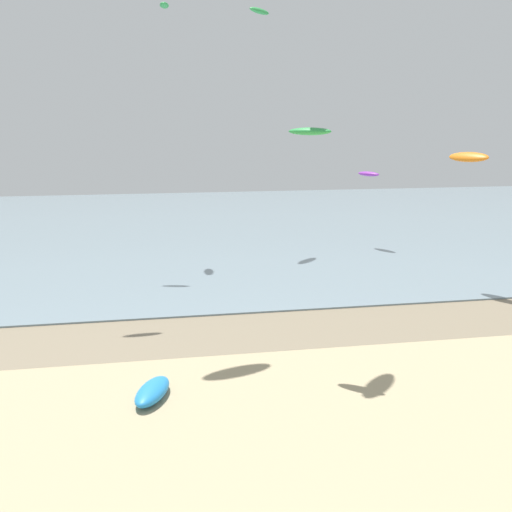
{
  "coord_description": "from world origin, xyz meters",
  "views": [
    {
      "loc": [
        -6.21,
        -8.86,
        10.88
      ],
      "look_at": [
        -1.72,
        12.68,
        6.55
      ],
      "focal_mm": 47.12,
      "sensor_mm": 36.0,
      "label": 1
    }
  ],
  "objects_px": {
    "grounded_kite": "(152,391)",
    "kite_aloft_3": "(369,174)",
    "kite_aloft_11": "(164,5)",
    "kite_aloft_13": "(259,11)",
    "kite_aloft_6": "(310,131)",
    "kite_aloft_8": "(469,157)"
  },
  "relations": [
    {
      "from": "kite_aloft_6",
      "to": "kite_aloft_13",
      "type": "distance_m",
      "value": 31.58
    },
    {
      "from": "kite_aloft_11",
      "to": "kite_aloft_13",
      "type": "xyz_separation_m",
      "value": [
        8.27,
        2.54,
        0.23
      ]
    },
    {
      "from": "grounded_kite",
      "to": "kite_aloft_13",
      "type": "distance_m",
      "value": 40.4
    },
    {
      "from": "kite_aloft_6",
      "to": "kite_aloft_8",
      "type": "relative_size",
      "value": 0.68
    },
    {
      "from": "kite_aloft_8",
      "to": "kite_aloft_11",
      "type": "relative_size",
      "value": 1.4
    },
    {
      "from": "kite_aloft_3",
      "to": "kite_aloft_8",
      "type": "distance_m",
      "value": 16.11
    },
    {
      "from": "kite_aloft_8",
      "to": "kite_aloft_11",
      "type": "bearing_deg",
      "value": 26.76
    },
    {
      "from": "kite_aloft_11",
      "to": "kite_aloft_13",
      "type": "height_order",
      "value": "kite_aloft_13"
    },
    {
      "from": "grounded_kite",
      "to": "kite_aloft_3",
      "type": "distance_m",
      "value": 37.42
    },
    {
      "from": "kite_aloft_11",
      "to": "grounded_kite",
      "type": "bearing_deg",
      "value": 0.69
    },
    {
      "from": "grounded_kite",
      "to": "kite_aloft_13",
      "type": "relative_size",
      "value": 1.04
    },
    {
      "from": "kite_aloft_6",
      "to": "kite_aloft_8",
      "type": "xyz_separation_m",
      "value": [
        14.02,
        11.14,
        -1.79
      ]
    },
    {
      "from": "grounded_kite",
      "to": "kite_aloft_8",
      "type": "bearing_deg",
      "value": 144.64
    },
    {
      "from": "grounded_kite",
      "to": "kite_aloft_11",
      "type": "height_order",
      "value": "kite_aloft_11"
    },
    {
      "from": "kite_aloft_6",
      "to": "kite_aloft_11",
      "type": "bearing_deg",
      "value": 143.57
    },
    {
      "from": "kite_aloft_8",
      "to": "kite_aloft_3",
      "type": "bearing_deg",
      "value": -19.51
    },
    {
      "from": "grounded_kite",
      "to": "kite_aloft_3",
      "type": "relative_size",
      "value": 1.19
    },
    {
      "from": "kite_aloft_8",
      "to": "kite_aloft_13",
      "type": "bearing_deg",
      "value": 6.32
    },
    {
      "from": "kite_aloft_13",
      "to": "kite_aloft_3",
      "type": "bearing_deg",
      "value": 116.01
    },
    {
      "from": "kite_aloft_8",
      "to": "grounded_kite",
      "type": "bearing_deg",
      "value": 102.3
    },
    {
      "from": "kite_aloft_11",
      "to": "kite_aloft_13",
      "type": "bearing_deg",
      "value": 113.7
    },
    {
      "from": "kite_aloft_3",
      "to": "kite_aloft_6",
      "type": "relative_size",
      "value": 1.2
    }
  ]
}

